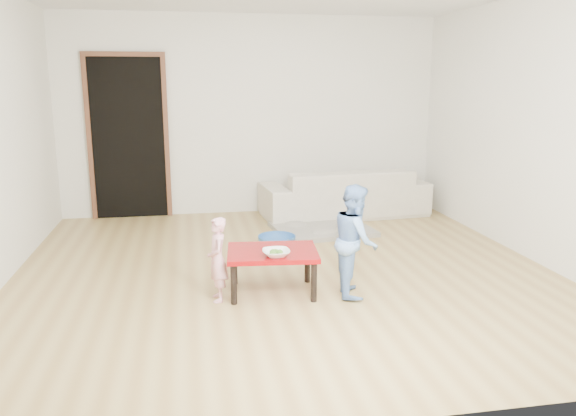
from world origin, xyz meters
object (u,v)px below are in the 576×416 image
object	(u,v)px
child_pink	(217,259)
child_blue	(355,240)
basin	(277,242)
red_table	(273,271)
sofa	(344,192)
bowl	(276,253)

from	to	relation	value
child_pink	child_blue	size ratio (longest dim) A/B	0.74
child_pink	basin	world-z (taller)	child_pink
red_table	sofa	bearing A→B (deg)	62.36
child_blue	basin	size ratio (longest dim) A/B	2.30
sofa	child_pink	distance (m)	3.25
sofa	child_pink	bearing A→B (deg)	50.50
sofa	child_blue	xyz separation A→B (m)	(-0.69, -2.75, 0.15)
bowl	child_pink	xyz separation A→B (m)	(-0.47, 0.08, -0.05)
sofa	red_table	distance (m)	2.94
sofa	child_pink	xyz separation A→B (m)	(-1.82, -2.69, 0.03)
red_table	basin	bearing A→B (deg)	79.28
sofa	child_pink	size ratio (longest dim) A/B	3.12
child_blue	child_pink	bearing A→B (deg)	96.90
sofa	child_blue	distance (m)	2.84
sofa	child_blue	bearing A→B (deg)	70.61
bowl	child_blue	distance (m)	0.67
red_table	basin	world-z (taller)	red_table
sofa	basin	xyz separation A→B (m)	(-1.12, -1.30, -0.25)
child_blue	red_table	bearing A→B (deg)	87.69
sofa	red_table	bearing A→B (deg)	57.04
sofa	bowl	bearing A→B (deg)	58.57
sofa	bowl	size ratio (longest dim) A/B	9.75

